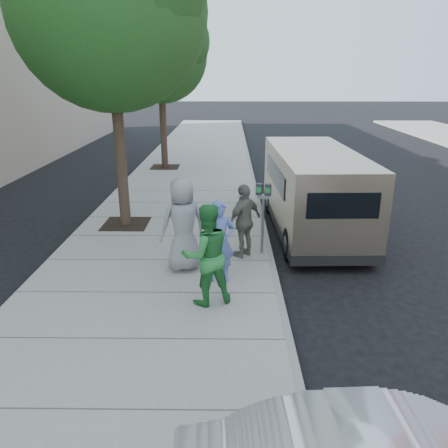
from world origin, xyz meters
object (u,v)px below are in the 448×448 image
Objects in this scene: person_green_shirt at (206,255)px; tree_near at (111,4)px; person_gray_shirt at (183,224)px; person_officer at (220,242)px; parking_meter at (263,204)px; van at (313,189)px; person_striped_polo at (244,221)px; tree_far at (161,51)px.

tree_near is at bearing -81.42° from person_green_shirt.
person_gray_shirt is (1.82, -2.83, -4.42)m from tree_near.
tree_near reaches higher than person_officer.
parking_meter is 0.27× the size of van.
person_striped_polo reaches higher than parking_meter.
person_officer is (-0.92, -1.37, -0.36)m from parking_meter.
tree_near reaches higher than person_striped_polo.
van is at bearing -162.81° from person_gray_shirt.
person_green_shirt is (2.37, -11.84, -3.82)m from tree_far.
tree_near is at bearing 177.69° from van.
person_gray_shirt is at bearing -57.18° from tree_near.
van is (1.44, 1.94, -0.18)m from parking_meter.
person_green_shirt is 0.94× the size of person_gray_shirt.
person_striped_polo is (3.09, -2.14, -4.57)m from tree_near.
tree_near is 5.56m from person_gray_shirt.
tree_far is 3.95× the size of person_striped_polo.
van is at bearing -142.14° from person_green_shirt.
person_gray_shirt is (-0.76, 0.53, 0.16)m from person_officer.
parking_meter is 0.89× the size of person_green_shirt.
parking_meter is 2.43m from van.
parking_meter is at bearing -128.52° from van.
van is 3.23× the size of person_green_shirt.
person_officer is 0.92m from person_green_shirt.
person_officer is 0.98× the size of person_striped_polo.
tree_far is 10.80m from parking_meter.
parking_meter is 0.98× the size of person_striped_polo.
person_green_shirt is 1.52m from person_gray_shirt.
person_striped_polo is (0.73, 2.10, -0.09)m from person_green_shirt.
parking_meter is 2.54m from person_green_shirt.
tree_far is 4.02× the size of parking_meter.
tree_far is 3.34× the size of person_gray_shirt.
person_green_shirt is (-1.13, -2.26, -0.26)m from parking_meter.
person_green_shirt is at bearing -105.74° from parking_meter.
tree_near is 4.66× the size of parking_meter.
person_officer is 1.32m from person_striped_polo.
parking_meter is 0.83× the size of person_gray_shirt.
person_gray_shirt is at bearing -142.33° from parking_meter.
tree_near is at bearing -81.76° from person_gray_shirt.
person_officer is 0.93m from person_gray_shirt.
tree_far reaches higher than person_gray_shirt.
person_striped_polo is (3.09, -9.74, -3.91)m from tree_far.
van reaches higher than person_green_shirt.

